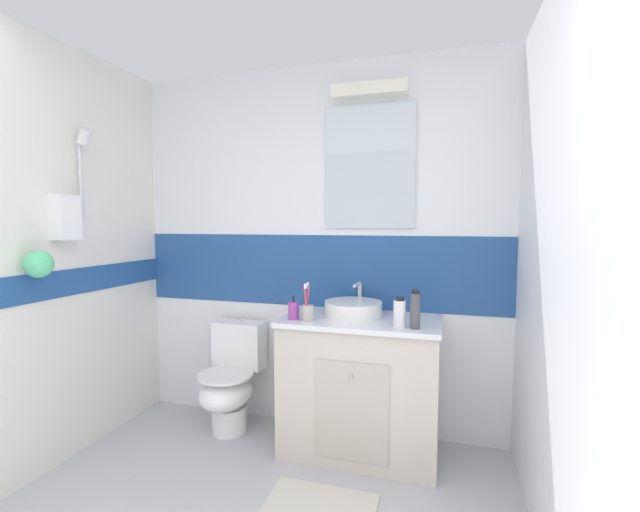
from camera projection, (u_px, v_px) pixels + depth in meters
wall_back_tiled at (317, 247)px, 2.98m from camera, size 3.20×0.20×2.50m
wall_right_plain at (593, 279)px, 1.41m from camera, size 0.10×3.48×2.50m
vanity_cabinet at (361, 385)px, 2.64m from camera, size 0.96×0.56×0.85m
sink_basin at (353, 308)px, 2.66m from camera, size 0.36×0.41×0.20m
toilet at (231, 380)px, 2.92m from camera, size 0.37×0.50×0.74m
toothbrush_cup at (308, 311)px, 2.52m from camera, size 0.07×0.07×0.23m
soap_dispenser at (294, 310)px, 2.56m from camera, size 0.07×0.07×0.15m
mouthwash_bottle at (400, 313)px, 2.37m from camera, size 0.07×0.07×0.17m
shampoo_bottle_tall at (415, 310)px, 2.33m from camera, size 0.06×0.06×0.22m
bath_mat at (319, 510)px, 2.11m from camera, size 0.56×0.40×0.01m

